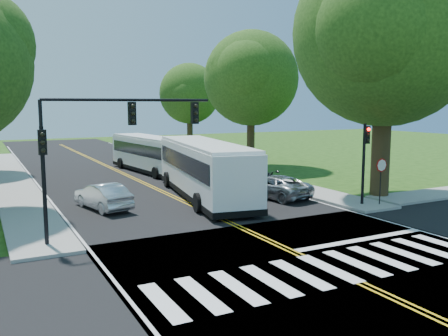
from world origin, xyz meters
TOP-DOWN VIEW (x-y plane):
  - ground at (0.00, 0.00)m, footprint 140.00×140.00m
  - road at (0.00, 18.00)m, footprint 14.00×96.00m
  - cross_road at (0.00, 0.00)m, footprint 60.00×12.00m
  - center_line at (0.00, 22.00)m, footprint 0.36×70.00m
  - edge_line_w at (-6.80, 22.00)m, footprint 0.12×70.00m
  - edge_line_e at (6.80, 22.00)m, footprint 0.12×70.00m
  - crosswalk at (0.00, -0.50)m, footprint 12.60×3.00m
  - stop_bar at (3.50, 1.60)m, footprint 6.60×0.40m
  - sidewalk_nw at (-8.30, 25.00)m, footprint 2.60×40.00m
  - sidewalk_ne at (8.30, 25.00)m, footprint 2.60×40.00m
  - tree_ne_big at (11.00, 8.00)m, footprint 10.80×10.80m
  - tree_east_mid at (11.50, 24.00)m, footprint 8.40×8.40m
  - tree_east_far at (12.50, 40.00)m, footprint 7.20×7.20m
  - signal_nw at (-5.86, 6.43)m, footprint 7.15×0.46m
  - signal_ne at (8.20, 6.44)m, footprint 0.30×0.46m
  - stop_sign at (9.00, 5.98)m, footprint 0.76×0.08m
  - bus_lead at (1.60, 12.88)m, footprint 4.90×13.17m
  - bus_follow at (2.29, 24.53)m, footprint 3.60×11.61m
  - hatchback at (-4.61, 12.37)m, footprint 2.36×4.47m
  - suv at (5.27, 10.82)m, footprint 3.17×5.24m
  - dark_sedan at (5.87, 14.97)m, footprint 3.07×4.63m

SIDE VIEW (x-z plane):
  - ground at x=0.00m, z-range 0.00..0.00m
  - road at x=0.00m, z-range 0.00..0.01m
  - cross_road at x=0.00m, z-range 0.00..0.01m
  - center_line at x=0.00m, z-range 0.01..0.02m
  - edge_line_w at x=-6.80m, z-range 0.01..0.02m
  - edge_line_e at x=6.80m, z-range 0.01..0.02m
  - crosswalk at x=0.00m, z-range 0.01..0.02m
  - stop_bar at x=3.50m, z-range 0.01..0.02m
  - sidewalk_nw at x=-8.30m, z-range 0.00..0.15m
  - sidewalk_ne at x=8.30m, z-range 0.00..0.15m
  - dark_sedan at x=5.87m, z-range 0.01..1.26m
  - suv at x=5.27m, z-range 0.01..1.37m
  - hatchback at x=-4.61m, z-range 0.01..1.41m
  - bus_follow at x=2.29m, z-range 0.09..3.05m
  - bus_lead at x=1.60m, z-range 0.10..3.44m
  - stop_sign at x=9.00m, z-range 0.77..3.30m
  - signal_ne at x=8.20m, z-range 0.76..5.16m
  - signal_nw at x=-5.86m, z-range 1.55..7.21m
  - tree_east_far at x=12.50m, z-range 1.69..12.03m
  - tree_east_mid at x=11.50m, z-range 1.89..13.82m
  - tree_ne_big at x=11.00m, z-range 2.17..17.08m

